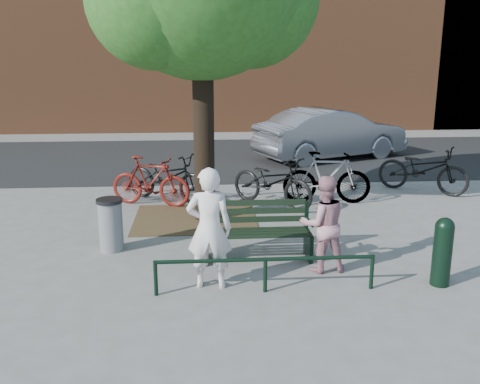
{
  "coord_description": "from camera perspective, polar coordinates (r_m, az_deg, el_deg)",
  "views": [
    {
      "loc": [
        -0.84,
        -7.98,
        3.23
      ],
      "look_at": [
        -0.19,
        1.0,
        0.86
      ],
      "focal_mm": 40.0,
      "sensor_mm": 36.0,
      "label": 1
    }
  ],
  "objects": [
    {
      "name": "bicycle_b",
      "position": [
        11.62,
        -9.54,
        1.14
      ],
      "size": [
        1.86,
        1.07,
        1.08
      ],
      "primitive_type": "imported",
      "rotation": [
        0.0,
        0.0,
        1.23
      ],
      "color": "#5E130D",
      "rests_on": "ground"
    },
    {
      "name": "guard_railing",
      "position": [
        7.4,
        2.73,
        -7.75
      ],
      "size": [
        3.06,
        0.06,
        0.51
      ],
      "color": "black",
      "rests_on": "ground"
    },
    {
      "name": "person_left",
      "position": [
        7.41,
        -3.3,
        -3.9
      ],
      "size": [
        0.67,
        0.48,
        1.73
      ],
      "primitive_type": "imported",
      "rotation": [
        0.0,
        0.0,
        3.03
      ],
      "color": "white",
      "rests_on": "ground"
    },
    {
      "name": "litter_bin",
      "position": [
        9.15,
        -13.63,
        -3.37
      ],
      "size": [
        0.43,
        0.43,
        0.89
      ],
      "color": "gray",
      "rests_on": "ground"
    },
    {
      "name": "bicycle_c",
      "position": [
        11.44,
        3.45,
        1.11
      ],
      "size": [
        1.98,
        1.95,
        1.08
      ],
      "primitive_type": "imported",
      "rotation": [
        0.0,
        0.0,
        0.8
      ],
      "color": "black",
      "rests_on": "ground"
    },
    {
      "name": "bollard",
      "position": [
        8.09,
        20.8,
        -5.73
      ],
      "size": [
        0.27,
        0.27,
        1.0
      ],
      "color": "black",
      "rests_on": "ground"
    },
    {
      "name": "bicycle_d",
      "position": [
        11.8,
        9.24,
        1.54
      ],
      "size": [
        1.96,
        0.8,
        1.15
      ],
      "primitive_type": "imported",
      "rotation": [
        0.0,
        0.0,
        1.43
      ],
      "color": "gray",
      "rests_on": "ground"
    },
    {
      "name": "ground",
      "position": [
        8.66,
        1.75,
        -7.18
      ],
      "size": [
        90.0,
        90.0,
        0.0
      ],
      "primitive_type": "plane",
      "color": "gray",
      "rests_on": "ground"
    },
    {
      "name": "parked_car",
      "position": [
        16.78,
        9.7,
        6.16
      ],
      "size": [
        5.03,
        3.35,
        1.57
      ],
      "primitive_type": "imported",
      "rotation": [
        0.0,
        0.0,
        1.96
      ],
      "color": "gray",
      "rests_on": "ground"
    },
    {
      "name": "bicycle_e",
      "position": [
        13.28,
        18.93,
        2.31
      ],
      "size": [
        2.12,
        1.86,
        1.11
      ],
      "primitive_type": "imported",
      "rotation": [
        0.0,
        0.0,
        0.92
      ],
      "color": "black",
      "rests_on": "ground"
    },
    {
      "name": "road",
      "position": [
        16.82,
        -1.2,
        3.7
      ],
      "size": [
        40.0,
        7.0,
        0.01
      ],
      "primitive_type": "cube",
      "color": "black",
      "rests_on": "ground"
    },
    {
      "name": "dirt_pit",
      "position": [
        10.68,
        -4.8,
        -2.85
      ],
      "size": [
        2.4,
        2.0,
        0.02
      ],
      "primitive_type": "cube",
      "color": "brown",
      "rests_on": "ground"
    },
    {
      "name": "person_right",
      "position": [
        8.09,
        8.88,
        -3.39
      ],
      "size": [
        0.76,
        0.61,
        1.48
      ],
      "primitive_type": "imported",
      "rotation": [
        0.0,
        0.0,
        3.22
      ],
      "color": "#B97F88",
      "rests_on": "ground"
    },
    {
      "name": "bicycle_a",
      "position": [
        11.94,
        -7.82,
        1.61
      ],
      "size": [
        2.16,
        1.68,
        1.09
      ],
      "primitive_type": "imported",
      "rotation": [
        0.0,
        0.0,
        1.04
      ],
      "color": "black",
      "rests_on": "ground"
    },
    {
      "name": "park_bench",
      "position": [
        8.56,
        1.72,
        -4.02
      ],
      "size": [
        1.74,
        0.54,
        0.97
      ],
      "color": "black",
      "rests_on": "ground"
    }
  ]
}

